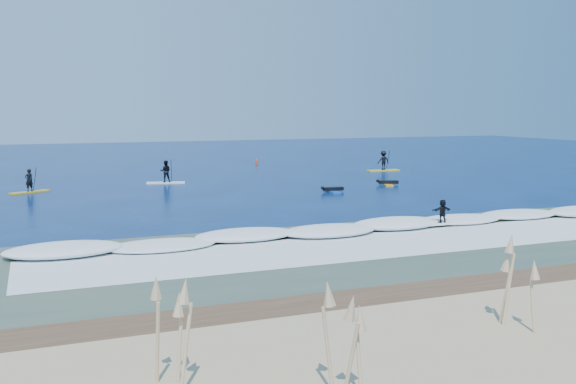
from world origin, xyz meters
name	(u,v)px	position (x,y,z in m)	size (l,w,h in m)	color
ground	(303,203)	(0.00, 0.00, 0.00)	(160.00, 160.00, 0.00)	#031744
wet_sand_strip	(556,290)	(0.00, -21.50, 0.00)	(90.00, 5.00, 0.08)	#463020
shallow_water	(428,246)	(0.00, -14.00, 0.01)	(90.00, 13.00, 0.01)	#384C3C
breaking_wave	(382,230)	(0.00, -10.00, 0.00)	(40.00, 6.00, 0.30)	white
whitewater	(415,241)	(0.00, -13.00, 0.00)	(34.00, 5.00, 0.02)	silver
sup_paddler_left	(29,184)	(-16.35, 11.77, 0.62)	(2.81, 1.99, 1.98)	gold
sup_paddler_center	(166,173)	(-6.12, 14.07, 0.80)	(3.14, 1.44, 2.14)	white
sup_paddler_right	(383,162)	(15.52, 16.67, 0.88)	(3.25, 0.91, 2.26)	yellow
prone_paddler_near	(387,183)	(9.97, 6.44, 0.16)	(1.74, 2.29, 0.47)	gold
prone_paddler_far	(332,190)	(4.05, 4.18, 0.15)	(1.72, 2.20, 0.45)	#1754B3
wave_surfer	(442,213)	(3.21, -10.50, 0.74)	(1.76, 0.49, 1.27)	white
marker_buoy	(257,162)	(6.40, 27.99, 0.28)	(0.27, 0.27, 0.65)	red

